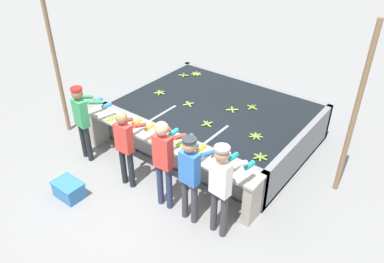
{
  "coord_description": "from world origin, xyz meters",
  "views": [
    {
      "loc": [
        3.94,
        -4.03,
        4.69
      ],
      "look_at": [
        0.0,
        1.08,
        0.59
      ],
      "focal_mm": 35.0,
      "sensor_mm": 36.0,
      "label": 1
    }
  ],
  "objects_px": {
    "worker_4": "(222,182)",
    "banana_bunch_ledge_0": "(181,144)",
    "banana_bunch_floating_3": "(260,157)",
    "banana_bunch_floating_8": "(183,75)",
    "knife_0": "(128,123)",
    "worker_3": "(191,172)",
    "banana_bunch_floating_7": "(160,93)",
    "banana_bunch_floating_5": "(196,74)",
    "worker_1": "(126,143)",
    "banana_bunch_floating_2": "(252,107)",
    "banana_bunch_ledge_1": "(112,119)",
    "worker_2": "(164,157)",
    "banana_bunch_floating_0": "(207,124)",
    "crate": "(69,189)",
    "worker_0": "(83,117)",
    "support_post_right": "(355,115)",
    "support_post_left": "(56,66)",
    "banana_bunch_floating_4": "(256,136)",
    "banana_bunch_floating_6": "(188,104)",
    "banana_bunch_ledge_2": "(196,154)",
    "banana_bunch_floating_1": "(232,110)"
  },
  "relations": [
    {
      "from": "worker_4",
      "to": "banana_bunch_ledge_0",
      "type": "bearing_deg",
      "value": 154.81
    },
    {
      "from": "banana_bunch_floating_3",
      "to": "banana_bunch_ledge_0",
      "type": "bearing_deg",
      "value": -157.92
    },
    {
      "from": "banana_bunch_floating_8",
      "to": "knife_0",
      "type": "xyz_separation_m",
      "value": [
        0.57,
        -2.46,
        -0.01
      ]
    },
    {
      "from": "worker_3",
      "to": "banana_bunch_floating_7",
      "type": "relative_size",
      "value": 5.97
    },
    {
      "from": "banana_bunch_floating_8",
      "to": "banana_bunch_floating_5",
      "type": "bearing_deg",
      "value": 52.46
    },
    {
      "from": "banana_bunch_floating_3",
      "to": "worker_1",
      "type": "bearing_deg",
      "value": -150.34
    },
    {
      "from": "banana_bunch_floating_2",
      "to": "banana_bunch_ledge_1",
      "type": "height_order",
      "value": "banana_bunch_ledge_1"
    },
    {
      "from": "worker_2",
      "to": "banana_bunch_floating_0",
      "type": "height_order",
      "value": "worker_2"
    },
    {
      "from": "banana_bunch_floating_0",
      "to": "banana_bunch_floating_2",
      "type": "xyz_separation_m",
      "value": [
        0.36,
        1.14,
        0.0
      ]
    },
    {
      "from": "crate",
      "to": "worker_0",
      "type": "bearing_deg",
      "value": 123.65
    },
    {
      "from": "worker_2",
      "to": "banana_bunch_floating_8",
      "type": "xyz_separation_m",
      "value": [
        -2.06,
        3.06,
        -0.18
      ]
    },
    {
      "from": "worker_1",
      "to": "banana_bunch_floating_3",
      "type": "height_order",
      "value": "worker_1"
    },
    {
      "from": "banana_bunch_floating_3",
      "to": "banana_bunch_ledge_1",
      "type": "distance_m",
      "value": 3.09
    },
    {
      "from": "banana_bunch_floating_2",
      "to": "banana_bunch_ledge_0",
      "type": "relative_size",
      "value": 1.01
    },
    {
      "from": "support_post_right",
      "to": "support_post_left",
      "type": "bearing_deg",
      "value": -162.76
    },
    {
      "from": "worker_0",
      "to": "worker_2",
      "type": "distance_m",
      "value": 2.21
    },
    {
      "from": "banana_bunch_floating_4",
      "to": "knife_0",
      "type": "relative_size",
      "value": 0.83
    },
    {
      "from": "worker_4",
      "to": "banana_bunch_floating_4",
      "type": "distance_m",
      "value": 1.72
    },
    {
      "from": "banana_bunch_floating_7",
      "to": "banana_bunch_ledge_0",
      "type": "distance_m",
      "value": 2.15
    },
    {
      "from": "banana_bunch_floating_0",
      "to": "banana_bunch_floating_5",
      "type": "distance_m",
      "value": 2.44
    },
    {
      "from": "banana_bunch_floating_6",
      "to": "banana_bunch_floating_8",
      "type": "height_order",
      "value": "same"
    },
    {
      "from": "worker_3",
      "to": "banana_bunch_floating_2",
      "type": "distance_m",
      "value": 2.69
    },
    {
      "from": "banana_bunch_floating_3",
      "to": "banana_bunch_floating_5",
      "type": "relative_size",
      "value": 1.01
    },
    {
      "from": "worker_1",
      "to": "banana_bunch_ledge_1",
      "type": "xyz_separation_m",
      "value": [
        -0.94,
        0.5,
        -0.07
      ]
    },
    {
      "from": "banana_bunch_floating_5",
      "to": "banana_bunch_ledge_0",
      "type": "distance_m",
      "value": 3.16
    },
    {
      "from": "banana_bunch_floating_7",
      "to": "banana_bunch_floating_8",
      "type": "distance_m",
      "value": 1.11
    },
    {
      "from": "worker_0",
      "to": "crate",
      "type": "xyz_separation_m",
      "value": [
        0.68,
        -1.02,
        -0.82
      ]
    },
    {
      "from": "banana_bunch_floating_6",
      "to": "banana_bunch_ledge_0",
      "type": "height_order",
      "value": "banana_bunch_ledge_0"
    },
    {
      "from": "banana_bunch_floating_6",
      "to": "knife_0",
      "type": "relative_size",
      "value": 0.78
    },
    {
      "from": "banana_bunch_floating_2",
      "to": "knife_0",
      "type": "distance_m",
      "value": 2.62
    },
    {
      "from": "worker_1",
      "to": "banana_bunch_floating_5",
      "type": "xyz_separation_m",
      "value": [
        -0.93,
        3.32,
        -0.07
      ]
    },
    {
      "from": "banana_bunch_ledge_0",
      "to": "banana_bunch_ledge_2",
      "type": "xyz_separation_m",
      "value": [
        0.4,
        -0.07,
        0.0
      ]
    },
    {
      "from": "worker_0",
      "to": "banana_bunch_ledge_1",
      "type": "bearing_deg",
      "value": 51.52
    },
    {
      "from": "banana_bunch_floating_1",
      "to": "banana_bunch_floating_7",
      "type": "height_order",
      "value": "same"
    },
    {
      "from": "banana_bunch_floating_4",
      "to": "worker_4",
      "type": "bearing_deg",
      "value": -78.5
    },
    {
      "from": "banana_bunch_floating_0",
      "to": "support_post_left",
      "type": "xyz_separation_m",
      "value": [
        -3.25,
        -1.03,
        0.74
      ]
    },
    {
      "from": "banana_bunch_floating_7",
      "to": "support_post_left",
      "type": "xyz_separation_m",
      "value": [
        -1.59,
        -1.48,
        0.74
      ]
    },
    {
      "from": "banana_bunch_floating_7",
      "to": "support_post_left",
      "type": "relative_size",
      "value": 0.09
    },
    {
      "from": "banana_bunch_floating_0",
      "to": "knife_0",
      "type": "height_order",
      "value": "banana_bunch_floating_0"
    },
    {
      "from": "worker_4",
      "to": "support_post_left",
      "type": "relative_size",
      "value": 0.53
    },
    {
      "from": "banana_bunch_floating_5",
      "to": "knife_0",
      "type": "bearing_deg",
      "value": -82.34
    },
    {
      "from": "banana_bunch_floating_8",
      "to": "banana_bunch_ledge_2",
      "type": "xyz_separation_m",
      "value": [
        2.28,
        -2.49,
        0.0
      ]
    },
    {
      "from": "banana_bunch_floating_8",
      "to": "support_post_left",
      "type": "relative_size",
      "value": 0.08
    },
    {
      "from": "knife_0",
      "to": "banana_bunch_floating_4",
      "type": "bearing_deg",
      "value": 26.32
    },
    {
      "from": "banana_bunch_floating_5",
      "to": "banana_bunch_ledge_2",
      "type": "height_order",
      "value": "banana_bunch_ledge_2"
    },
    {
      "from": "banana_bunch_floating_4",
      "to": "crate",
      "type": "xyz_separation_m",
      "value": [
        -2.29,
        -2.66,
        -0.7
      ]
    },
    {
      "from": "banana_bunch_floating_3",
      "to": "banana_bunch_floating_0",
      "type": "bearing_deg",
      "value": 166.41
    },
    {
      "from": "worker_1",
      "to": "banana_bunch_floating_1",
      "type": "xyz_separation_m",
      "value": [
        0.79,
        2.31,
        -0.07
      ]
    },
    {
      "from": "worker_4",
      "to": "banana_bunch_ledge_2",
      "type": "xyz_separation_m",
      "value": [
        -0.89,
        0.53,
        -0.17
      ]
    },
    {
      "from": "banana_bunch_floating_1",
      "to": "banana_bunch_ledge_1",
      "type": "height_order",
      "value": "banana_bunch_ledge_1"
    }
  ]
}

